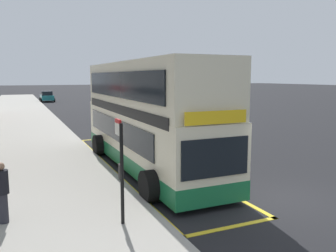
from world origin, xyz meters
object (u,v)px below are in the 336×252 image
(double_decker_bus, at_px, (146,119))
(parked_car_silver_far, at_px, (147,107))
(parked_car_grey_across, at_px, (180,115))
(parked_car_teal_kerbside, at_px, (47,97))
(bus_stop_sign, at_px, (121,163))
(pedestrian_waiting_near_sign, at_px, (2,190))

(double_decker_bus, xyz_separation_m, parked_car_silver_far, (7.06, 18.90, -1.26))
(parked_car_grey_across, relative_size, parked_car_teal_kerbside, 1.00)
(bus_stop_sign, xyz_separation_m, parked_car_silver_far, (9.70, 24.25, -0.89))
(bus_stop_sign, relative_size, parked_car_silver_far, 0.63)
(pedestrian_waiting_near_sign, bearing_deg, parked_car_teal_kerbside, 84.02)
(bus_stop_sign, bearing_deg, double_decker_bus, 63.76)
(parked_car_grey_across, height_order, parked_car_silver_far, same)
(bus_stop_sign, xyz_separation_m, pedestrian_waiting_near_sign, (-2.75, 1.19, -0.71))
(double_decker_bus, relative_size, pedestrian_waiting_near_sign, 7.05)
(parked_car_teal_kerbside, distance_m, pedestrian_waiting_near_sign, 47.12)
(double_decker_bus, relative_size, parked_car_teal_kerbside, 2.63)
(parked_car_silver_far, height_order, pedestrian_waiting_near_sign, pedestrian_waiting_near_sign)
(bus_stop_sign, bearing_deg, parked_car_teal_kerbside, 87.42)
(double_decker_bus, relative_size, parked_car_grey_across, 2.63)
(double_decker_bus, distance_m, bus_stop_sign, 5.98)
(double_decker_bus, bearing_deg, parked_car_silver_far, 69.52)
(bus_stop_sign, distance_m, pedestrian_waiting_near_sign, 3.08)
(parked_car_grey_across, bearing_deg, parked_car_silver_far, -90.74)
(parked_car_silver_far, bearing_deg, pedestrian_waiting_near_sign, -118.02)
(double_decker_bus, xyz_separation_m, pedestrian_waiting_near_sign, (-5.39, -4.16, -1.08))
(pedestrian_waiting_near_sign, bearing_deg, double_decker_bus, 37.69)
(bus_stop_sign, relative_size, parked_car_grey_across, 0.63)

